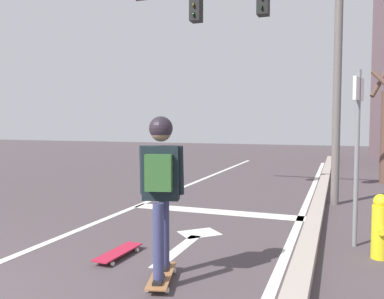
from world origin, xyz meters
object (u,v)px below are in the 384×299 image
object	(u,v)px
street_sign_post	(357,132)
fire_hydrant	(380,227)
skateboard	(162,276)
spare_skateboard	(118,252)
skater	(161,176)
traffic_signal_mast	(275,35)

from	to	relation	value
street_sign_post	fire_hydrant	world-z (taller)	street_sign_post
fire_hydrant	skateboard	bearing A→B (deg)	-144.09
skateboard	spare_skateboard	distance (m)	0.97
skateboard	street_sign_post	world-z (taller)	street_sign_post
skater	traffic_signal_mast	world-z (taller)	traffic_signal_mast
skater	fire_hydrant	world-z (taller)	skater
skateboard	street_sign_post	distance (m)	3.14
skater	street_sign_post	world-z (taller)	street_sign_post
skateboard	skater	xyz separation A→B (m)	(0.00, -0.02, 1.05)
skateboard	traffic_signal_mast	bearing A→B (deg)	85.35
traffic_signal_mast	street_sign_post	world-z (taller)	traffic_signal_mast
spare_skateboard	skater	bearing A→B (deg)	-32.62
traffic_signal_mast	skateboard	bearing A→B (deg)	-94.65
spare_skateboard	fire_hydrant	world-z (taller)	fire_hydrant
skateboard	traffic_signal_mast	xyz separation A→B (m)	(0.39, 4.85, 3.44)
skater	spare_skateboard	bearing A→B (deg)	147.38
skater	fire_hydrant	size ratio (longest dim) A/B	2.06
spare_skateboard	traffic_signal_mast	world-z (taller)	traffic_signal_mast
fire_hydrant	traffic_signal_mast	bearing A→B (deg)	118.84
spare_skateboard	traffic_signal_mast	distance (m)	5.67
traffic_signal_mast	spare_skateboard	bearing A→B (deg)	-105.71
spare_skateboard	skateboard	bearing A→B (deg)	-31.95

